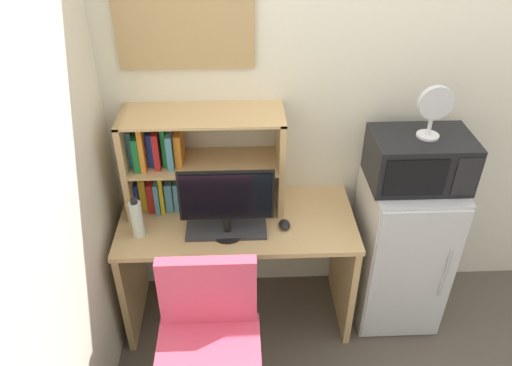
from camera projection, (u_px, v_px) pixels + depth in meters
wall_back at (481, 94)px, 2.65m from camera, size 6.40×0.04×2.60m
desk at (238, 250)px, 2.79m from camera, size 1.26×0.58×0.74m
hutch_bookshelf at (181, 161)px, 2.63m from camera, size 0.83×0.30×0.56m
monitor at (226, 200)px, 2.45m from camera, size 0.47×0.17×0.38m
keyboard at (226, 230)px, 2.58m from camera, size 0.42×0.15×0.02m
computer_mouse at (284, 225)px, 2.60m from camera, size 0.06×0.08×0.04m
water_bottle at (137, 219)px, 2.50m from camera, size 0.06×0.06×0.22m
mini_fridge at (400, 250)px, 2.86m from camera, size 0.47×0.49×0.95m
microwave at (419, 160)px, 2.52m from camera, size 0.50×0.34×0.26m
desk_fan at (434, 108)px, 2.35m from camera, size 0.17×0.11×0.27m
desk_chair at (210, 362)px, 2.34m from camera, size 0.55×0.55×0.88m
wall_corkboard at (184, 23)px, 2.35m from camera, size 0.67×0.02×0.45m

